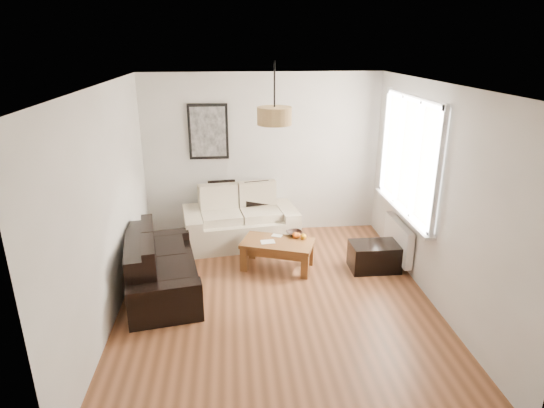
{
  "coord_description": "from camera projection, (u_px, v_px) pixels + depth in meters",
  "views": [
    {
      "loc": [
        -0.51,
        -4.88,
        3.04
      ],
      "look_at": [
        0.0,
        0.6,
        1.05
      ],
      "focal_mm": 29.91,
      "sensor_mm": 36.0,
      "label": 1
    }
  ],
  "objects": [
    {
      "name": "poster",
      "position": [
        208.0,
        132.0,
        7.08
      ],
      "size": [
        0.62,
        0.04,
        0.87
      ],
      "primitive_type": null,
      "color": "black",
      "rests_on": "wall_back"
    },
    {
      "name": "cushion_left",
      "position": [
        222.0,
        193.0,
        7.2
      ],
      "size": [
        0.44,
        0.18,
        0.42
      ],
      "primitive_type": "cube",
      "rotation": [
        0.0,
        0.0,
        0.12
      ],
      "color": "black",
      "rests_on": "loveseat_cream"
    },
    {
      "name": "sofa_leather",
      "position": [
        162.0,
        264.0,
        5.75
      ],
      "size": [
        1.12,
        1.83,
        0.74
      ],
      "primitive_type": null,
      "rotation": [
        0.0,
        0.0,
        1.75
      ],
      "color": "black",
      "rests_on": "floor"
    },
    {
      "name": "cushion_right",
      "position": [
        257.0,
        193.0,
        7.25
      ],
      "size": [
        0.41,
        0.2,
        0.4
      ],
      "primitive_type": "cube",
      "rotation": [
        0.0,
        0.0,
        0.2
      ],
      "color": "black",
      "rests_on": "loveseat_cream"
    },
    {
      "name": "coffee_table",
      "position": [
        278.0,
        254.0,
        6.38
      ],
      "size": [
        1.11,
        0.84,
        0.4
      ],
      "primitive_type": null,
      "rotation": [
        0.0,
        0.0,
        -0.35
      ],
      "color": "brown",
      "rests_on": "floor"
    },
    {
      "name": "floor",
      "position": [
        276.0,
        299.0,
        5.65
      ],
      "size": [
        4.5,
        4.5,
        0.0
      ],
      "primitive_type": "plane",
      "color": "brown",
      "rests_on": "ground"
    },
    {
      "name": "radiator",
      "position": [
        398.0,
        240.0,
        6.43
      ],
      "size": [
        0.1,
        0.9,
        0.52
      ],
      "primitive_type": "cube",
      "color": "white",
      "rests_on": "wall_right"
    },
    {
      "name": "loveseat_cream",
      "position": [
        240.0,
        216.0,
        7.13
      ],
      "size": [
        1.85,
        1.18,
        0.86
      ],
      "primitive_type": null,
      "rotation": [
        0.0,
        0.0,
        0.14
      ],
      "color": "beige",
      "rests_on": "floor"
    },
    {
      "name": "fruit_bowl",
      "position": [
        294.0,
        233.0,
        6.52
      ],
      "size": [
        0.26,
        0.26,
        0.05
      ],
      "primitive_type": "imported",
      "rotation": [
        0.0,
        0.0,
        0.21
      ],
      "color": "black",
      "rests_on": "coffee_table"
    },
    {
      "name": "ceiling",
      "position": [
        277.0,
        85.0,
        4.77
      ],
      "size": [
        3.8,
        4.5,
        0.0
      ],
      "primitive_type": null,
      "color": "white",
      "rests_on": "floor"
    },
    {
      "name": "orange_a",
      "position": [
        298.0,
        235.0,
        6.41
      ],
      "size": [
        0.09,
        0.09,
        0.08
      ],
      "primitive_type": "sphere",
      "rotation": [
        0.0,
        0.0,
        -0.26
      ],
      "color": "orange",
      "rests_on": "fruit_bowl"
    },
    {
      "name": "wall_right",
      "position": [
        436.0,
        196.0,
        5.37
      ],
      "size": [
        0.04,
        4.5,
        2.6
      ],
      "primitive_type": null,
      "color": "silver",
      "rests_on": "floor"
    },
    {
      "name": "wall_front",
      "position": [
        311.0,
        310.0,
        3.1
      ],
      "size": [
        3.8,
        0.04,
        2.6
      ],
      "primitive_type": null,
      "color": "silver",
      "rests_on": "floor"
    },
    {
      "name": "pendant_shade",
      "position": [
        274.0,
        116.0,
        5.17
      ],
      "size": [
        0.4,
        0.4,
        0.2
      ],
      "primitive_type": "cylinder",
      "color": "tan",
      "rests_on": "ceiling"
    },
    {
      "name": "ottoman",
      "position": [
        374.0,
        256.0,
        6.34
      ],
      "size": [
        0.68,
        0.44,
        0.39
      ],
      "primitive_type": "cube",
      "rotation": [
        0.0,
        0.0,
        0.0
      ],
      "color": "black",
      "rests_on": "floor"
    },
    {
      "name": "window_bay",
      "position": [
        410.0,
        156.0,
        6.02
      ],
      "size": [
        0.14,
        1.9,
        1.6
      ],
      "primitive_type": null,
      "color": "white",
      "rests_on": "wall_right"
    },
    {
      "name": "papers",
      "position": [
        268.0,
        242.0,
        6.3
      ],
      "size": [
        0.2,
        0.15,
        0.01
      ],
      "primitive_type": "cube",
      "rotation": [
        0.0,
        0.0,
        0.09
      ],
      "color": "silver",
      "rests_on": "coffee_table"
    },
    {
      "name": "orange_b",
      "position": [
        303.0,
        237.0,
        6.37
      ],
      "size": [
        0.11,
        0.11,
        0.09
      ],
      "primitive_type": "sphere",
      "rotation": [
        0.0,
        0.0,
        0.32
      ],
      "color": "orange",
      "rests_on": "fruit_bowl"
    },
    {
      "name": "wall_back",
      "position": [
        263.0,
        155.0,
        7.31
      ],
      "size": [
        3.8,
        0.04,
        2.6
      ],
      "primitive_type": null,
      "color": "silver",
      "rests_on": "floor"
    },
    {
      "name": "wall_left",
      "position": [
        107.0,
        206.0,
        5.04
      ],
      "size": [
        0.04,
        4.5,
        2.6
      ],
      "primitive_type": null,
      "color": "silver",
      "rests_on": "floor"
    },
    {
      "name": "orange_c",
      "position": [
        295.0,
        235.0,
        6.42
      ],
      "size": [
        0.09,
        0.09,
        0.08
      ],
      "primitive_type": "sphere",
      "rotation": [
        0.0,
        0.0,
        -0.03
      ],
      "color": "orange",
      "rests_on": "fruit_bowl"
    }
  ]
}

